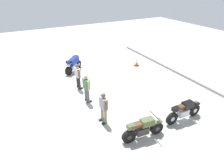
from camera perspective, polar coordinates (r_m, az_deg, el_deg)
ground_plane at (r=12.03m, az=4.04°, el=-1.42°), size 40.00×40.00×0.00m
curb_edge at (r=14.73m, az=19.50°, el=3.10°), size 14.00×0.30×0.15m
motorcycle_olive_vintage at (r=8.35m, az=9.24°, el=-13.02°), size 0.70×1.96×1.07m
motorcycle_blue_sportbike at (r=14.44m, az=-11.42°, el=5.97°), size 1.41×1.61×1.14m
motorcycle_black_cruiser at (r=9.79m, az=20.61°, el=-7.48°), size 0.70×2.09×1.09m
person_in_gray_shirt at (r=8.85m, az=-2.54°, el=-6.65°), size 0.62×0.32×1.58m
person_in_green_shirt at (r=10.42m, az=-7.62°, el=-0.83°), size 0.64×0.33×1.63m
person_in_white_shirt at (r=11.83m, az=-10.14°, el=2.66°), size 0.64×0.31×1.62m
traffic_cone at (r=15.37m, az=7.34°, el=6.36°), size 0.36×0.36×0.53m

